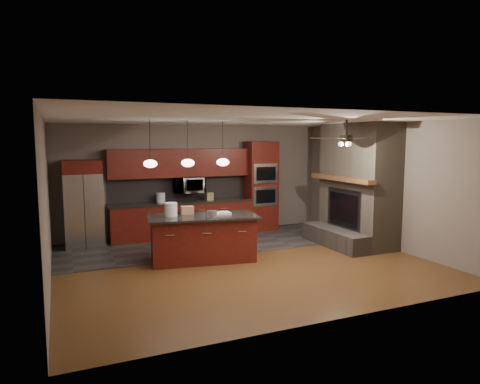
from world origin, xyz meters
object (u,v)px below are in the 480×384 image
refrigerator (83,204)px  cardboard_box (187,210)px  oven_tower (261,186)px  microwave (189,185)px  counter_bucket (161,198)px  kitchen_island (203,238)px  white_bucket (171,209)px  paint_tray (220,213)px  counter_box (210,196)px  paint_can (212,214)px

refrigerator → cardboard_box: refrigerator is taller
refrigerator → cardboard_box: bearing=-44.8°
oven_tower → microwave: oven_tower is taller
counter_bucket → kitchen_island: bearing=-81.8°
oven_tower → white_bucket: 3.63m
microwave → paint_tray: 2.32m
paint_tray → counter_box: 2.25m
counter_bucket → counter_box: size_ratio=1.27×
microwave → white_bucket: bearing=-115.4°
oven_tower → counter_box: bearing=-178.3°
white_bucket → cardboard_box: (0.37, 0.12, -0.05)m
counter_box → paint_can: bearing=-110.1°
oven_tower → kitchen_island: oven_tower is taller
counter_bucket → microwave: bearing=3.9°
kitchen_island → paint_tray: paint_tray is taller
kitchen_island → white_bucket: size_ratio=8.54×
white_bucket → microwave: bearing=64.6°
oven_tower → white_bucket: bearing=-145.3°
paint_can → cardboard_box: cardboard_box is taller
counter_box → oven_tower: bearing=-0.2°
microwave → cardboard_box: (-0.64, -2.00, -0.30)m
microwave → cardboard_box: size_ratio=2.93×
white_bucket → cardboard_box: white_bucket is taller
microwave → counter_box: bearing=-11.2°
kitchen_island → counter_box: 2.45m
kitchen_island → counter_bucket: (-0.33, 2.26, 0.55)m
microwave → cardboard_box: microwave is taller
counter_bucket → counter_box: bearing=-2.3°
oven_tower → paint_can: (-2.28, -2.52, -0.20)m
microwave → kitchen_island: bearing=-100.1°
paint_can → oven_tower: bearing=47.8°
counter_box → microwave: bearing=167.0°
kitchen_island → paint_tray: (0.38, 0.02, 0.47)m
microwave → white_bucket: microwave is taller
microwave → counter_box: 0.60m
white_bucket → counter_box: size_ratio=1.42×
white_bucket → paint_can: size_ratio=1.34×
paint_can → cardboard_box: bearing=119.9°
microwave → paint_can: size_ratio=3.65×
refrigerator → kitchen_island: refrigerator is taller
oven_tower → counter_box: size_ratio=12.63×
counter_bucket → counter_box: counter_bucket is taller
microwave → counter_bucket: 0.79m
white_bucket → paint_tray: (0.98, -0.16, -0.11)m
paint_tray → microwave: bearing=93.2°
oven_tower → white_bucket: size_ratio=8.87×
oven_tower → paint_can: size_ratio=11.87×
white_bucket → counter_bucket: (0.27, 2.07, -0.03)m
refrigerator → white_bucket: refrigerator is taller
counter_bucket → counter_box: 1.24m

